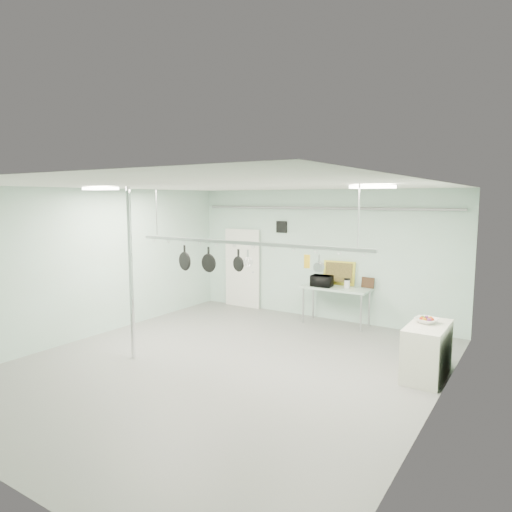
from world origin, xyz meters
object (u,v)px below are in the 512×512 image
Objects in this scene: pot_rack at (244,241)px; skillet_right at (238,260)px; coffee_canister at (347,284)px; skillet_mid at (209,260)px; fruit_bowl at (427,321)px; microwave at (322,281)px; chrome_pole at (131,274)px; skillet_left at (185,258)px; side_cabinet at (427,351)px; prep_table at (336,290)px.

pot_rack reaches higher than skillet_right.
coffee_canister is 3.72m from skillet_mid.
coffee_canister is at bearing 136.52° from fruit_bowl.
pot_rack is 13.34× the size of fruit_bowl.
microwave is 3.29m from skillet_right.
skillet_right is (1.79, 0.90, 0.29)m from chrome_pole.
pot_rack is 9.85× the size of skillet_left.
skillet_left is 1.26× the size of skillet_right.
fruit_bowl is (2.24, -2.13, -0.06)m from coffee_canister.
microwave is 3.39m from skillet_mid.
chrome_pole is 16.90× the size of coffee_canister.
pot_rack is (-2.95, -1.10, 1.78)m from side_cabinet.
chrome_pole is 4.57m from microwave.
side_cabinet is 3.56m from skillet_right.
pot_rack reaches higher than side_cabinet.
side_cabinet is at bearing 140.45° from microwave.
coffee_canister is 3.53m from skillet_right.
skillet_right is (-3.06, -1.10, 1.44)m from side_cabinet.
chrome_pole is 2.02m from skillet_right.
chrome_pole is at bearing 60.36° from microwave.
skillet_left is (-1.78, -3.30, 1.01)m from prep_table.
pot_rack is 1.44m from skillet_left.
skillet_mid is (-1.45, -3.32, 0.85)m from coffee_canister.
microwave is (0.09, 3.17, -1.19)m from pot_rack.
coffee_canister is 3.09m from fruit_bowl.
prep_table is at bearing 83.09° from pot_rack.
prep_table is 3.27m from fruit_bowl.
chrome_pole is at bearing -137.42° from skillet_right.
chrome_pole is 6.57× the size of skillet_left.
skillet_left is (-4.28, -1.19, 0.90)m from fruit_bowl.
side_cabinet is (2.55, -2.20, -0.38)m from prep_table.
pot_rack is 9.90× the size of microwave.
side_cabinet is at bearing -40.79° from prep_table.
chrome_pole is 8.90× the size of fruit_bowl.
coffee_canister is at bearing 58.79° from chrome_pole.
fruit_bowl is at bearing -40.08° from prep_table.
chrome_pole reaches higher than microwave.
chrome_pole is 6.70× the size of skillet_mid.
side_cabinet is 6.34× the size of coffee_canister.
pot_rack reaches higher than skillet_left.
pot_rack reaches higher than coffee_canister.
fruit_bowl is 0.75× the size of skillet_mid.
side_cabinet is 3.34× the size of fruit_bowl.
prep_table is 3.65m from skillet_mid.
side_cabinet is 3.24m from coffee_canister.
fruit_bowl is (4.80, 2.09, -0.66)m from chrome_pole.
chrome_pole reaches higher than pot_rack.
pot_rack is 10.04× the size of skillet_mid.
coffee_canister is 3.99m from skillet_left.
pot_rack reaches higher than fruit_bowl.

